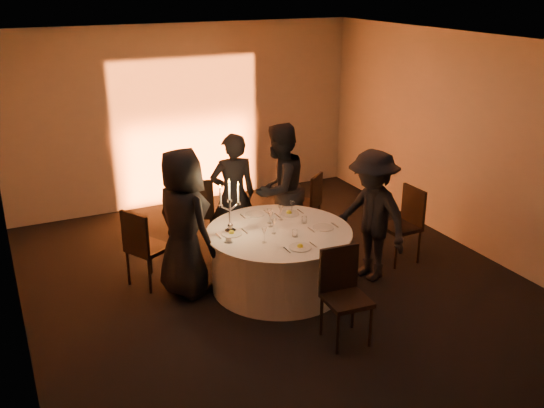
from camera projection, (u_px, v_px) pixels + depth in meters
name	position (u px, v px, depth m)	size (l,w,h in m)	color
floor	(279.00, 286.00, 7.70)	(7.00, 7.00, 0.00)	black
ceiling	(280.00, 44.00, 6.64)	(7.00, 7.00, 0.00)	silver
wall_back	(186.00, 116.00, 10.12)	(7.00, 7.00, 0.00)	#A49E99
wall_front	(502.00, 313.00, 4.22)	(7.00, 7.00, 0.00)	#A49E99
wall_left	(6.00, 215.00, 5.95)	(7.00, 7.00, 0.00)	#A49E99
wall_right	(473.00, 145.00, 8.39)	(7.00, 7.00, 0.00)	#A49E99
uplighter_fixture	(196.00, 203.00, 10.38)	(0.25, 0.12, 0.10)	black
banquet_table	(279.00, 259.00, 7.57)	(1.80, 1.80, 0.77)	black
chair_left	(143.00, 244.00, 7.51)	(0.61, 0.61, 1.02)	black
chair_back_left	(197.00, 209.00, 8.58)	(0.58, 0.58, 1.06)	black
chair_back_right	(310.00, 200.00, 9.17)	(0.57, 0.57, 0.92)	black
chair_right	(406.00, 220.00, 8.23)	(0.46, 0.46, 1.03)	black
chair_front	(343.00, 289.00, 6.43)	(0.48, 0.48, 1.03)	black
guest_left	(184.00, 223.00, 7.25)	(0.90, 0.59, 1.85)	black
guest_back_left	(233.00, 195.00, 8.30)	(0.64, 0.42, 1.75)	black
guest_back_right	(279.00, 189.00, 8.38)	(0.90, 0.70, 1.86)	black
guest_right	(372.00, 216.00, 7.65)	(1.11, 0.64, 1.71)	black
plate_left	(232.00, 233.00, 7.32)	(0.36, 0.25, 0.08)	silver
plate_back_left	(255.00, 214.00, 7.92)	(0.36, 0.26, 0.01)	silver
plate_back_right	(289.00, 213.00, 7.94)	(0.35, 0.27, 0.08)	silver
plate_right	(323.00, 227.00, 7.50)	(0.36, 0.26, 0.01)	silver
plate_front	(300.00, 246.00, 6.95)	(0.36, 0.27, 0.08)	silver
coffee_cup	(229.00, 239.00, 7.11)	(0.11, 0.11, 0.07)	silver
candelabra	(230.00, 213.00, 7.32)	(0.29, 0.14, 0.68)	silver
wine_glass_a	(274.00, 223.00, 7.29)	(0.07, 0.07, 0.19)	white
wine_glass_b	(264.00, 232.00, 7.04)	(0.07, 0.07, 0.19)	white
wine_glass_c	(292.00, 205.00, 7.86)	(0.07, 0.07, 0.19)	white
wine_glass_d	(281.00, 210.00, 7.71)	(0.07, 0.07, 0.19)	white
wine_glass_e	(269.00, 213.00, 7.60)	(0.07, 0.07, 0.19)	white
wine_glass_f	(271.00, 216.00, 7.50)	(0.07, 0.07, 0.19)	white
tumbler_a	(304.00, 220.00, 7.64)	(0.07, 0.07, 0.09)	white
tumbler_b	(295.00, 233.00, 7.24)	(0.07, 0.07, 0.09)	white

